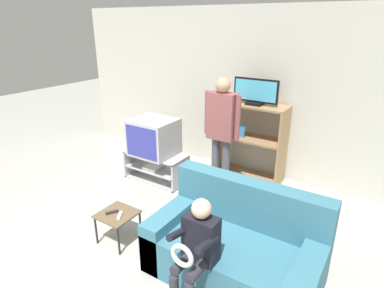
{
  "coord_description": "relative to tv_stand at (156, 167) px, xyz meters",
  "views": [
    {
      "loc": [
        2.19,
        -1.41,
        2.37
      ],
      "look_at": [
        0.11,
        1.8,
        0.9
      ],
      "focal_mm": 30.0,
      "sensor_mm": 36.0,
      "label": 1
    }
  ],
  "objects": [
    {
      "name": "ground_plane",
      "position": [
        0.78,
        -2.14,
        -0.22
      ],
      "size": [
        18.0,
        18.0,
        0.0
      ],
      "primitive_type": "plane",
      "color": "#ADADA3"
    },
    {
      "name": "wall_back",
      "position": [
        0.78,
        1.16,
        1.08
      ],
      "size": [
        6.4,
        0.06,
        2.6
      ],
      "color": "beige",
      "rests_on": "ground_plane"
    },
    {
      "name": "tv_stand",
      "position": [
        0.0,
        0.0,
        0.0
      ],
      "size": [
        0.98,
        0.46,
        0.44
      ],
      "color": "#A8A8AD",
      "rests_on": "ground_plane"
    },
    {
      "name": "television_main",
      "position": [
        -0.01,
        -0.01,
        0.5
      ],
      "size": [
        0.64,
        0.59,
        0.55
      ],
      "color": "#B2B2B7",
      "rests_on": "tv_stand"
    },
    {
      "name": "media_shelf",
      "position": [
        1.21,
        0.87,
        0.4
      ],
      "size": [
        1.03,
        0.44,
        1.21
      ],
      "color": "#9E7A51",
      "rests_on": "ground_plane"
    },
    {
      "name": "television_flat",
      "position": [
        1.24,
        0.84,
        1.18
      ],
      "size": [
        0.68,
        0.2,
        0.38
      ],
      "color": "black",
      "rests_on": "media_shelf"
    },
    {
      "name": "snack_table",
      "position": [
        0.61,
        -1.43,
        0.1
      ],
      "size": [
        0.39,
        0.39,
        0.36
      ],
      "color": "brown",
      "rests_on": "ground_plane"
    },
    {
      "name": "remote_control_black",
      "position": [
        0.55,
        -1.46,
        0.15
      ],
      "size": [
        0.1,
        0.14,
        0.02
      ],
      "primitive_type": "cube",
      "rotation": [
        0.0,
        0.0,
        -0.54
      ],
      "color": "#232328",
      "rests_on": "snack_table"
    },
    {
      "name": "remote_control_white",
      "position": [
        0.67,
        -1.46,
        0.15
      ],
      "size": [
        0.11,
        0.14,
        0.02
      ],
      "primitive_type": "cube",
      "rotation": [
        0.0,
        0.0,
        0.55
      ],
      "color": "silver",
      "rests_on": "snack_table"
    },
    {
      "name": "couch",
      "position": [
        1.94,
        -1.17,
        0.08
      ],
      "size": [
        1.62,
        0.88,
        0.9
      ],
      "color": "teal",
      "rests_on": "ground_plane"
    },
    {
      "name": "person_standing_adult",
      "position": [
        1.05,
        0.17,
        0.82
      ],
      "size": [
        0.53,
        0.21,
        1.69
      ],
      "color": "#4C4C56",
      "rests_on": "ground_plane"
    },
    {
      "name": "person_seated_child",
      "position": [
        1.81,
        -1.68,
        0.38
      ],
      "size": [
        0.33,
        0.43,
        1.02
      ],
      "color": "#2D2D38",
      "rests_on": "ground_plane"
    }
  ]
}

